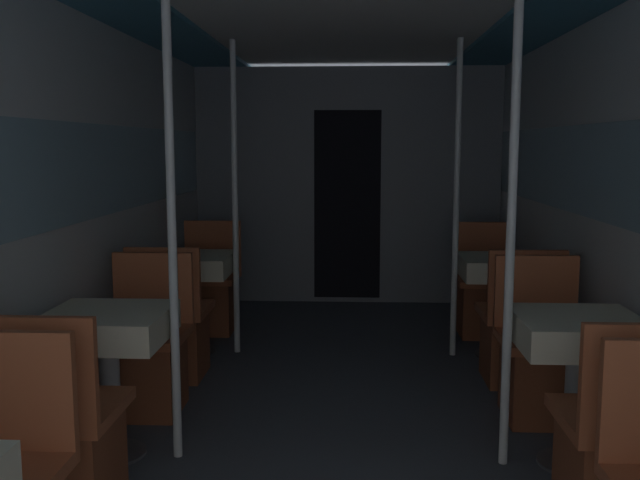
{
  "coord_description": "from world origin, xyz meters",
  "views": [
    {
      "loc": [
        0.07,
        -0.8,
        1.53
      ],
      "look_at": [
        -0.08,
        2.29,
        1.11
      ],
      "focal_mm": 40.0,
      "sensor_mm": 36.0,
      "label": 1
    }
  ],
  "objects_px": {
    "support_pole_left_1": "(172,229)",
    "support_pole_left_2": "(235,200)",
    "dining_table_left_2": "(192,270)",
    "chair_left_far_1": "(146,363)",
    "chair_right_near_2": "(518,339)",
    "chair_left_near_1": "(61,451)",
    "support_pole_right_2": "(456,201)",
    "dining_table_left_1": "(108,335)",
    "chair_right_far_1": "(542,369)",
    "chair_left_far_2": "(209,297)",
    "chair_right_near_1": "(621,462)",
    "dining_table_right_2": "(501,273)",
    "dining_table_right_1": "(578,341)",
    "chair_left_near_2": "(172,335)",
    "support_pole_right_1": "(511,231)",
    "chair_right_far_2": "(484,300)"
  },
  "relations": [
    {
      "from": "chair_right_near_1",
      "to": "chair_right_far_2",
      "type": "relative_size",
      "value": 1.0
    },
    {
      "from": "chair_right_near_2",
      "to": "chair_right_far_2",
      "type": "distance_m",
      "value": 1.19
    },
    {
      "from": "chair_right_far_2",
      "to": "chair_left_near_2",
      "type": "bearing_deg",
      "value": 27.9
    },
    {
      "from": "dining_table_left_2",
      "to": "dining_table_right_2",
      "type": "bearing_deg",
      "value": 0.0
    },
    {
      "from": "chair_right_near_1",
      "to": "chair_right_far_2",
      "type": "bearing_deg",
      "value": 90.0
    },
    {
      "from": "support_pole_right_1",
      "to": "dining_table_left_2",
      "type": "bearing_deg",
      "value": 136.94
    },
    {
      "from": "chair_left_far_2",
      "to": "dining_table_right_1",
      "type": "xyz_separation_m",
      "value": [
        2.25,
        -2.39,
        0.33
      ]
    },
    {
      "from": "chair_left_far_1",
      "to": "support_pole_right_1",
      "type": "height_order",
      "value": "support_pole_right_1"
    },
    {
      "from": "dining_table_left_1",
      "to": "chair_right_far_1",
      "type": "height_order",
      "value": "chair_right_far_1"
    },
    {
      "from": "support_pole_left_2",
      "to": "dining_table_right_2",
      "type": "height_order",
      "value": "support_pole_left_2"
    },
    {
      "from": "dining_table_left_2",
      "to": "support_pole_right_2",
      "type": "distance_m",
      "value": 1.99
    },
    {
      "from": "chair_left_near_1",
      "to": "support_pole_right_2",
      "type": "distance_m",
      "value": 3.18
    },
    {
      "from": "chair_left_far_1",
      "to": "dining_table_right_1",
      "type": "height_order",
      "value": "chair_left_far_1"
    },
    {
      "from": "dining_table_left_1",
      "to": "support_pole_right_1",
      "type": "distance_m",
      "value": 1.99
    },
    {
      "from": "chair_left_far_2",
      "to": "chair_right_far_1",
      "type": "height_order",
      "value": "same"
    },
    {
      "from": "dining_table_left_2",
      "to": "chair_left_near_2",
      "type": "bearing_deg",
      "value": -90.0
    },
    {
      "from": "chair_right_near_2",
      "to": "support_pole_right_1",
      "type": "bearing_deg",
      "value": -105.36
    },
    {
      "from": "chair_left_far_2",
      "to": "chair_right_far_2",
      "type": "xyz_separation_m",
      "value": [
        2.25,
        0.0,
        0.0
      ]
    },
    {
      "from": "chair_right_near_2",
      "to": "chair_left_far_2",
      "type": "bearing_deg",
      "value": 152.1
    },
    {
      "from": "chair_left_near_2",
      "to": "support_pole_right_2",
      "type": "distance_m",
      "value": 2.18
    },
    {
      "from": "chair_left_far_2",
      "to": "support_pole_right_2",
      "type": "xyz_separation_m",
      "value": [
        1.92,
        -0.6,
        0.85
      ]
    },
    {
      "from": "chair_left_far_2",
      "to": "chair_right_near_1",
      "type": "xyz_separation_m",
      "value": [
        2.25,
        -2.99,
        0.0
      ]
    },
    {
      "from": "support_pole_left_2",
      "to": "chair_right_near_1",
      "type": "height_order",
      "value": "support_pole_left_2"
    },
    {
      "from": "chair_right_near_1",
      "to": "chair_right_near_2",
      "type": "xyz_separation_m",
      "value": [
        0.0,
        1.8,
        0.0
      ]
    },
    {
      "from": "dining_table_right_1",
      "to": "support_pole_right_1",
      "type": "bearing_deg",
      "value": -180.0
    },
    {
      "from": "dining_table_left_1",
      "to": "chair_right_near_2",
      "type": "distance_m",
      "value": 2.57
    },
    {
      "from": "chair_right_near_2",
      "to": "dining_table_right_2",
      "type": "bearing_deg",
      "value": 90.0
    },
    {
      "from": "chair_left_near_2",
      "to": "chair_left_far_2",
      "type": "xyz_separation_m",
      "value": [
        0.0,
        1.19,
        0.0
      ]
    },
    {
      "from": "chair_left_far_1",
      "to": "chair_right_far_1",
      "type": "bearing_deg",
      "value": -180.0
    },
    {
      "from": "chair_left_near_1",
      "to": "chair_left_near_2",
      "type": "distance_m",
      "value": 1.8
    },
    {
      "from": "support_pole_left_1",
      "to": "chair_left_far_2",
      "type": "distance_m",
      "value": 2.56
    },
    {
      "from": "chair_left_far_1",
      "to": "chair_right_far_1",
      "type": "distance_m",
      "value": 2.25
    },
    {
      "from": "support_pole_left_2",
      "to": "support_pole_left_1",
      "type": "bearing_deg",
      "value": -90.0
    },
    {
      "from": "chair_left_near_1",
      "to": "dining_table_right_2",
      "type": "bearing_deg",
      "value": 46.73
    },
    {
      "from": "chair_left_far_2",
      "to": "chair_right_far_1",
      "type": "xyz_separation_m",
      "value": [
        2.25,
        -1.8,
        0.0
      ]
    },
    {
      "from": "support_pole_left_2",
      "to": "chair_left_far_2",
      "type": "bearing_deg",
      "value": 118.95
    },
    {
      "from": "dining_table_left_2",
      "to": "dining_table_right_1",
      "type": "height_order",
      "value": "same"
    },
    {
      "from": "chair_left_far_2",
      "to": "support_pole_right_1",
      "type": "bearing_deg",
      "value": 128.78
    },
    {
      "from": "dining_table_right_2",
      "to": "chair_right_far_1",
      "type": "bearing_deg",
      "value": -90.0
    },
    {
      "from": "dining_table_right_2",
      "to": "chair_right_near_2",
      "type": "distance_m",
      "value": 0.68
    },
    {
      "from": "chair_left_near_2",
      "to": "support_pole_left_2",
      "type": "height_order",
      "value": "support_pole_left_2"
    },
    {
      "from": "support_pole_left_1",
      "to": "support_pole_left_2",
      "type": "height_order",
      "value": "same"
    },
    {
      "from": "dining_table_left_2",
      "to": "support_pole_left_2",
      "type": "relative_size",
      "value": 0.32
    },
    {
      "from": "support_pole_right_1",
      "to": "chair_left_far_2",
      "type": "bearing_deg",
      "value": 128.78
    },
    {
      "from": "dining_table_left_1",
      "to": "support_pole_left_2",
      "type": "relative_size",
      "value": 0.32
    },
    {
      "from": "dining_table_left_1",
      "to": "dining_table_right_2",
      "type": "distance_m",
      "value": 2.88
    },
    {
      "from": "chair_left_far_2",
      "to": "dining_table_right_1",
      "type": "relative_size",
      "value": 1.23
    },
    {
      "from": "chair_left_far_1",
      "to": "support_pole_right_2",
      "type": "relative_size",
      "value": 0.4
    },
    {
      "from": "chair_left_far_1",
      "to": "chair_right_near_2",
      "type": "relative_size",
      "value": 1.0
    },
    {
      "from": "chair_right_far_1",
      "to": "chair_left_near_2",
      "type": "bearing_deg",
      "value": -15.01
    }
  ]
}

